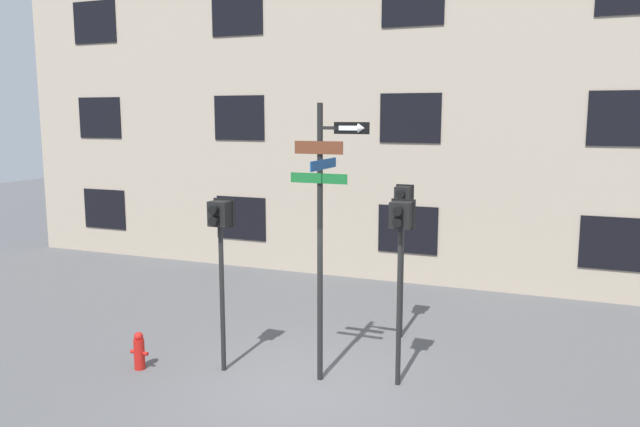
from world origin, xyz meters
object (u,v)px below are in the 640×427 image
Objects in this scene: pedestrian_signal_across at (402,220)px; pedestrian_signal_right at (400,241)px; street_sign_pole at (323,219)px; pedestrian_signal_left at (220,237)px; fire_hydrant at (139,351)px.

pedestrian_signal_right is at bearing -76.59° from pedestrian_signal_across.
street_sign_pole is 1.77m from pedestrian_signal_left.
pedestrian_signal_across is (0.67, 2.40, -0.35)m from street_sign_pole.
street_sign_pole is 6.84× the size of fire_hydrant.
pedestrian_signal_right is (2.88, 0.54, 0.04)m from pedestrian_signal_left.
pedestrian_signal_left reaches higher than fire_hydrant.
street_sign_pole is 1.53× the size of pedestrian_signal_left.
pedestrian_signal_across is (2.38, 2.66, 0.01)m from pedestrian_signal_left.
street_sign_pole is 3.93m from fire_hydrant.
pedestrian_signal_right is 4.58× the size of fire_hydrant.
pedestrian_signal_left is at bearing 19.49° from fire_hydrant.
pedestrian_signal_right is 4.80m from fire_hydrant.
street_sign_pole is at bearing 8.51° from pedestrian_signal_left.
pedestrian_signal_right is at bearing 13.41° from street_sign_pole.
fire_hydrant is (-1.35, -0.48, -1.99)m from pedestrian_signal_left.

